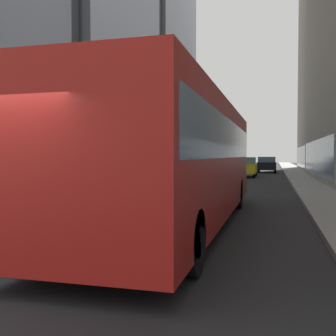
% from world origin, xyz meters
% --- Properties ---
extents(ground_plane, '(120.00, 120.00, 0.00)m').
position_xyz_m(ground_plane, '(0.00, 35.00, 0.00)').
color(ground_plane, '#232326').
extents(sidewalk_left, '(2.40, 110.00, 0.15)m').
position_xyz_m(sidewalk_left, '(-5.70, 35.00, 0.07)').
color(sidewalk_left, gray).
rests_on(sidewalk_left, ground).
extents(sidewalk_right, '(2.40, 110.00, 0.15)m').
position_xyz_m(sidewalk_right, '(5.70, 35.00, 0.07)').
color(sidewalk_right, gray).
rests_on(sidewalk_right, ground).
extents(building_left_far, '(9.75, 16.00, 32.55)m').
position_xyz_m(building_left_far, '(-11.90, 41.78, 16.27)').
color(building_left_far, slate).
rests_on(building_left_far, ground).
extents(transit_bus, '(2.78, 11.53, 3.05)m').
position_xyz_m(transit_bus, '(1.20, 5.15, 1.78)').
color(transit_bus, red).
rests_on(transit_bus, ground).
extents(car_black_suv, '(1.87, 4.11, 1.62)m').
position_xyz_m(car_black_suv, '(2.80, 37.17, 0.82)').
color(car_black_suv, black).
rests_on(car_black_suv, ground).
extents(car_yellow_taxi, '(1.85, 3.97, 1.62)m').
position_xyz_m(car_yellow_taxi, '(1.20, 28.31, 0.82)').
color(car_yellow_taxi, yellow).
rests_on(car_yellow_taxi, ground).
extents(car_blue_hatchback, '(1.88, 4.08, 1.62)m').
position_xyz_m(car_blue_hatchback, '(-2.80, 26.55, 0.82)').
color(car_blue_hatchback, '#4C6BB7').
rests_on(car_blue_hatchback, ground).
extents(car_red_coupe, '(1.75, 4.07, 1.62)m').
position_xyz_m(car_red_coupe, '(-1.20, 37.90, 0.82)').
color(car_red_coupe, red).
rests_on(car_red_coupe, ground).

